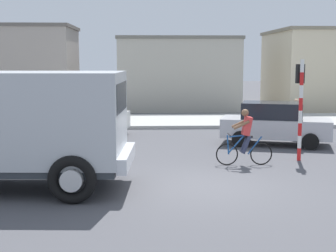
% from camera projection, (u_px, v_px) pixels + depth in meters
% --- Properties ---
extents(ground_plane, '(120.00, 120.00, 0.00)m').
position_uv_depth(ground_plane, '(201.00, 186.00, 12.46)').
color(ground_plane, '#4C4C51').
extents(sidewalk_far, '(80.00, 5.00, 0.16)m').
position_uv_depth(sidewalk_far, '(174.00, 121.00, 24.96)').
color(sidewalk_far, '#ADADA8').
rests_on(sidewalk_far, ground).
extents(truck_foreground, '(5.55, 3.06, 2.90)m').
position_uv_depth(truck_foreground, '(17.00, 122.00, 11.94)').
color(truck_foreground, '#B2B7BC').
rests_on(truck_foreground, ground).
extents(cyclist, '(1.73, 0.50, 1.72)m').
position_uv_depth(cyclist, '(245.00, 137.00, 14.74)').
color(cyclist, black).
rests_on(cyclist, ground).
extents(traffic_light_pole, '(0.24, 0.43, 3.20)m').
position_uv_depth(traffic_light_pole, '(300.00, 96.00, 15.35)').
color(traffic_light_pole, red).
rests_on(traffic_light_pole, ground).
extents(car_red_near, '(4.12, 2.12, 1.60)m').
position_uv_depth(car_red_near, '(49.00, 127.00, 17.19)').
color(car_red_near, white).
rests_on(car_red_near, ground).
extents(car_white_mid, '(4.27, 2.53, 1.60)m').
position_uv_depth(car_white_mid, '(79.00, 116.00, 20.66)').
color(car_white_mid, white).
rests_on(car_white_mid, ground).
extents(car_far_side, '(4.32, 2.75, 1.60)m').
position_uv_depth(car_far_side, '(275.00, 123.00, 18.35)').
color(car_far_side, '#B7B7BC').
rests_on(car_far_side, ground).
extents(pedestrian_near_kerb, '(0.34, 0.22, 1.62)m').
position_uv_depth(pedestrian_near_kerb, '(296.00, 118.00, 19.86)').
color(pedestrian_near_kerb, '#2D334C').
rests_on(pedestrian_near_kerb, ground).
extents(building_mid_block, '(7.69, 5.87, 4.61)m').
position_uv_depth(building_mid_block, '(178.00, 73.00, 31.87)').
color(building_mid_block, '#B2AD9E').
rests_on(building_mid_block, ground).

